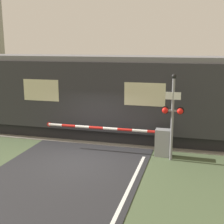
# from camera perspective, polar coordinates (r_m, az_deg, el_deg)

# --- Properties ---
(ground_plane) EXTENTS (80.00, 80.00, 0.00)m
(ground_plane) POSITION_cam_1_polar(r_m,az_deg,el_deg) (12.70, -5.87, -8.76)
(ground_plane) COLOR #475638
(track_bed) EXTENTS (36.00, 3.20, 0.13)m
(track_bed) POSITION_cam_1_polar(r_m,az_deg,el_deg) (15.94, -1.27, -4.21)
(track_bed) COLOR gray
(track_bed) RESTS_ON ground_plane
(train) EXTENTS (18.00, 2.80, 4.01)m
(train) POSITION_cam_1_polar(r_m,az_deg,el_deg) (15.03, 6.79, 2.63)
(train) COLOR black
(train) RESTS_ON ground_plane
(crossing_barrier) EXTENTS (5.51, 0.44, 1.14)m
(crossing_barrier) POSITION_cam_1_polar(r_m,az_deg,el_deg) (13.13, 7.31, -5.09)
(crossing_barrier) COLOR gray
(crossing_barrier) RESTS_ON ground_plane
(signal_post) EXTENTS (0.88, 0.26, 3.45)m
(signal_post) POSITION_cam_1_polar(r_m,az_deg,el_deg) (12.34, 11.01, -0.02)
(signal_post) COLOR gray
(signal_post) RESTS_ON ground_plane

